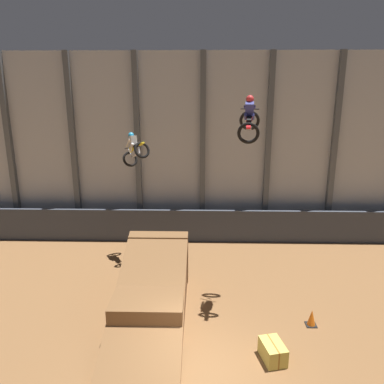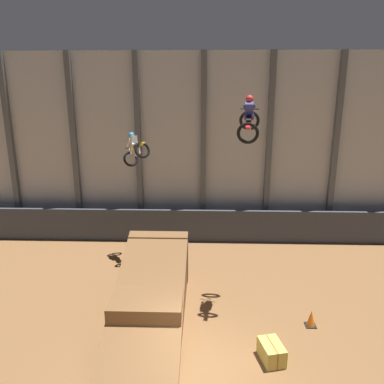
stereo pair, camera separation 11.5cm
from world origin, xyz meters
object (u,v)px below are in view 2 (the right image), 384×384
(rider_bike_left_air, at_px, (135,150))
(hay_bale_trackside, at_px, (271,352))
(rider_bike_right_air, at_px, (249,120))
(dirt_ramp, at_px, (153,287))
(traffic_cone_near_ramp, at_px, (311,319))

(rider_bike_left_air, relative_size, hay_bale_trackside, 1.77)
(rider_bike_right_air, relative_size, hay_bale_trackside, 1.86)
(hay_bale_trackside, bearing_deg, dirt_ramp, 143.88)
(hay_bale_trackside, bearing_deg, traffic_cone_near_ramp, 46.66)
(dirt_ramp, bearing_deg, traffic_cone_near_ramp, -11.34)
(rider_bike_right_air, relative_size, traffic_cone_near_ramp, 3.24)
(rider_bike_left_air, xyz_separation_m, hay_bale_trackside, (5.16, -7.17, -4.89))
(rider_bike_right_air, height_order, hay_bale_trackside, rider_bike_right_air)
(rider_bike_left_air, xyz_separation_m, rider_bike_right_air, (4.62, -3.72, 1.62))
(rider_bike_left_air, relative_size, rider_bike_right_air, 0.95)
(rider_bike_left_air, bearing_deg, hay_bale_trackside, -89.55)
(dirt_ramp, distance_m, hay_bale_trackside, 4.84)
(rider_bike_right_air, xyz_separation_m, traffic_cone_near_ramp, (2.17, -1.72, -6.50))
(traffic_cone_near_ramp, relative_size, hay_bale_trackside, 0.57)
(rider_bike_left_air, distance_m, traffic_cone_near_ramp, 9.98)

